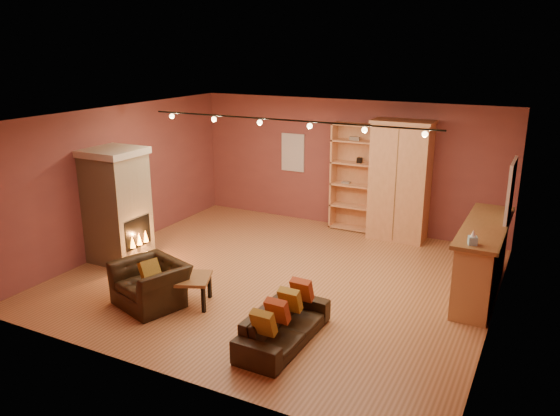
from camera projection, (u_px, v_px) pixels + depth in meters
The scene contains 16 objects.
floor at pixel (279, 277), 9.54m from camera, with size 7.00×7.00×0.00m, color #935A34.
ceiling at pixel (279, 116), 8.74m from camera, with size 7.00×7.00×0.00m, color brown.
back_wall at pixel (347, 164), 11.91m from camera, with size 7.00×0.02×2.80m, color brown.
left_wall at pixel (120, 178), 10.67m from camera, with size 0.02×6.50×2.80m, color brown.
right_wall at pixel (501, 232), 7.60m from camera, with size 0.02×6.50×2.80m, color brown.
fireplace at pixel (117, 205), 10.05m from camera, with size 1.01×0.98×2.12m.
back_window at pixel (293, 153), 12.42m from camera, with size 0.56×0.04×0.86m, color silver.
bookcase at pixel (354, 176), 11.77m from camera, with size 0.95×0.37×2.33m.
armoire at pixel (400, 181), 11.12m from camera, with size 1.22×0.69×2.48m.
bar_counter at pixel (482, 259), 8.75m from camera, with size 0.66×2.48×1.18m.
tissue_box at pixel (473, 239), 7.70m from camera, with size 0.14×0.14×0.21m.
right_window at pixel (511, 191), 8.74m from camera, with size 0.05×0.90×1.00m, color silver.
loveseat at pixel (284, 319), 7.37m from camera, with size 0.53×1.70×0.73m.
armchair at pixel (150, 277), 8.42m from camera, with size 1.21×0.97×0.91m.
coffee_table at pixel (190, 281), 8.43m from camera, with size 0.80×0.80×0.46m.
track_rail at pixel (284, 122), 8.94m from camera, with size 5.20×0.09×0.13m.
Camera 1 is at (4.04, -7.81, 3.89)m, focal length 35.00 mm.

